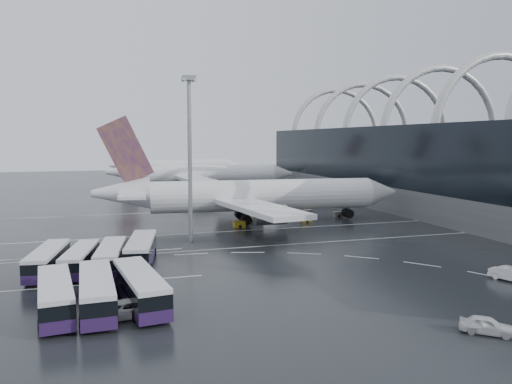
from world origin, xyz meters
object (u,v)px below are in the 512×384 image
object	(u,v)px
bus_row_near_b	(80,259)
floodlight_mast	(190,139)
bus_row_far_b	(97,291)
bus_row_far_c	(140,287)
van_curve_c	(511,274)
gse_cart_belly_e	(266,211)
airliner_gate_c	(176,167)
van_curve_a	(133,308)
gse_cart_belly_a	(306,219)
bus_row_near_d	(141,250)
gse_cart_belly_c	(239,224)
gse_cart_belly_d	(338,214)
airliner_main	(248,196)
bus_row_near_a	(48,260)
bus_row_near_c	(111,257)
airliner_gate_b	(199,175)
bus_row_far_a	(55,295)
gse_cart_belly_b	(308,212)
van_curve_b	(487,325)

from	to	relation	value
bus_row_near_b	floodlight_mast	size ratio (longest dim) A/B	0.46
bus_row_far_b	bus_row_far_c	world-z (taller)	bus_row_far_c
bus_row_far_b	van_curve_c	distance (m)	47.29
bus_row_far_c	gse_cart_belly_e	world-z (taller)	bus_row_far_c
airliner_gate_c	van_curve_a	xyz separation A→B (m)	(-27.99, -167.18, -4.24)
bus_row_far_c	van_curve_a	distance (m)	3.54
gse_cart_belly_a	bus_row_near_d	bearing A→B (deg)	-143.96
gse_cart_belly_c	gse_cart_belly_d	distance (m)	24.81
van_curve_c	gse_cart_belly_d	distance (m)	51.31
bus_row_far_c	airliner_main	bearing A→B (deg)	-36.02
bus_row_near_a	van_curve_a	distance (m)	21.19
bus_row_near_c	floodlight_mast	xyz separation A→B (m)	(12.93, 14.53, 15.18)
van_curve_c	gse_cart_belly_e	bearing A→B (deg)	77.73
gse_cart_belly_d	bus_row_near_b	bearing A→B (deg)	-148.83
airliner_gate_c	gse_cart_belly_c	size ratio (longest dim) A/B	26.23
airliner_gate_b	bus_row_far_a	xyz separation A→B (m)	(-34.82, -110.06, -3.48)
airliner_gate_c	gse_cart_belly_a	world-z (taller)	airliner_gate_c
airliner_gate_c	gse_cart_belly_b	bearing A→B (deg)	-86.49
airliner_main	airliner_gate_c	distance (m)	118.32
gse_cart_belly_a	bus_row_far_b	bearing A→B (deg)	-133.29
van_curve_a	gse_cart_belly_b	size ratio (longest dim) A/B	3.04
bus_row_far_a	van_curve_a	world-z (taller)	bus_row_far_a
bus_row_near_d	van_curve_b	bearing A→B (deg)	-132.22
bus_row_near_d	van_curve_a	size ratio (longest dim) A/B	2.35
bus_row_far_a	gse_cart_belly_a	distance (m)	62.05
airliner_gate_c	bus_row_near_d	distance (m)	148.67
van_curve_a	gse_cart_belly_a	world-z (taller)	van_curve_a
bus_row_far_c	van_curve_c	distance (m)	43.11
gse_cart_belly_a	gse_cart_belly_b	world-z (taller)	gse_cart_belly_a
bus_row_near_a	airliner_gate_b	bearing A→B (deg)	-13.14
bus_row_far_c	van_curve_c	world-z (taller)	bus_row_far_c
gse_cart_belly_b	gse_cart_belly_e	xyz separation A→B (m)	(-8.63, 3.57, 0.06)
bus_row_near_c	floodlight_mast	world-z (taller)	floodlight_mast
bus_row_near_d	bus_row_far_c	xyz separation A→B (m)	(-1.44, -17.53, 0.01)
bus_row_far_b	van_curve_b	bearing A→B (deg)	-119.01
airliner_main	gse_cart_belly_e	bearing A→B (deg)	58.96
airliner_gate_b	gse_cart_belly_e	size ratio (longest dim) A/B	27.57
van_curve_c	airliner_gate_c	bearing A→B (deg)	72.80
bus_row_far_a	bus_row_far_b	distance (m)	3.80
airliner_main	gse_cart_belly_b	size ratio (longest dim) A/B	31.74
van_curve_b	gse_cart_belly_c	world-z (taller)	van_curve_b
airliner_gate_c	van_curve_a	bearing A→B (deg)	-102.92
van_curve_a	gse_cart_belly_a	bearing A→B (deg)	-42.74
airliner_gate_b	bus_row_near_d	world-z (taller)	airliner_gate_b
bus_row_near_a	floodlight_mast	xyz separation A→B (m)	(20.54, 14.03, 15.19)
bus_row_near_b	gse_cart_belly_c	distance (m)	37.76
airliner_gate_c	gse_cart_belly_b	xyz separation A→B (m)	(13.60, -111.90, -4.54)
bus_row_far_a	van_curve_b	bearing A→B (deg)	-120.75
van_curve_c	gse_cart_belly_a	bearing A→B (deg)	75.09
bus_row_near_c	gse_cart_belly_c	world-z (taller)	bus_row_near_c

